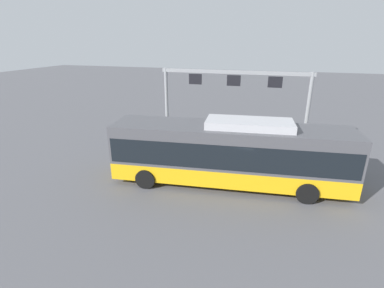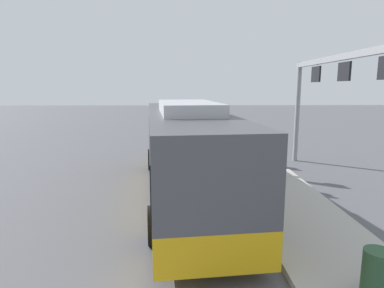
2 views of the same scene
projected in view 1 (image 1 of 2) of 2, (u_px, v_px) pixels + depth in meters
ground_plane at (228, 184)px, 14.85m from camera, size 120.00×120.00×0.00m
platform_curb at (267, 161)px, 17.46m from camera, size 10.00×2.80×0.16m
bus_main at (230, 151)px, 14.22m from camera, size 11.90×3.72×3.46m
person_boarding at (162, 138)px, 18.93m from camera, size 0.52×0.60×1.67m
person_waiting_near at (204, 137)px, 18.78m from camera, size 0.39×0.56×1.67m
person_waiting_mid at (218, 143)px, 17.56m from camera, size 0.51×0.60×1.67m
platform_sign_gantry at (233, 91)px, 19.14m from camera, size 10.04×0.24×5.20m
trash_bin at (348, 161)px, 16.04m from camera, size 0.52×0.52×0.90m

